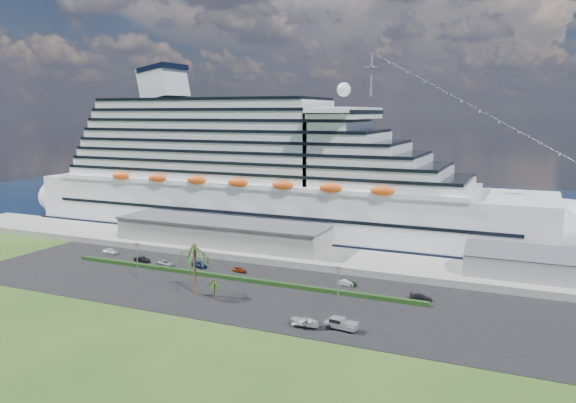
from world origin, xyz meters
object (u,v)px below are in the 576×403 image
at_px(parked_car_3, 199,265).
at_px(boat_trailer, 305,321).
at_px(cruise_ship, 270,181).
at_px(pickup_truck, 341,323).

bearing_deg(parked_car_3, boat_trailer, -104.37).
relative_size(cruise_ship, parked_car_3, 40.82).
xyz_separation_m(parked_car_3, boat_trailer, (38.34, -25.48, 0.51)).
bearing_deg(cruise_ship, boat_trailer, -59.79).
bearing_deg(parked_car_3, cruise_ship, 20.74).
bearing_deg(boat_trailer, pickup_truck, 15.71).
height_order(parked_car_3, pickup_truck, pickup_truck).
xyz_separation_m(parked_car_3, pickup_truck, (44.31, -23.80, 0.45)).
height_order(parked_car_3, boat_trailer, boat_trailer).
bearing_deg(pickup_truck, cruise_ship, 124.51).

